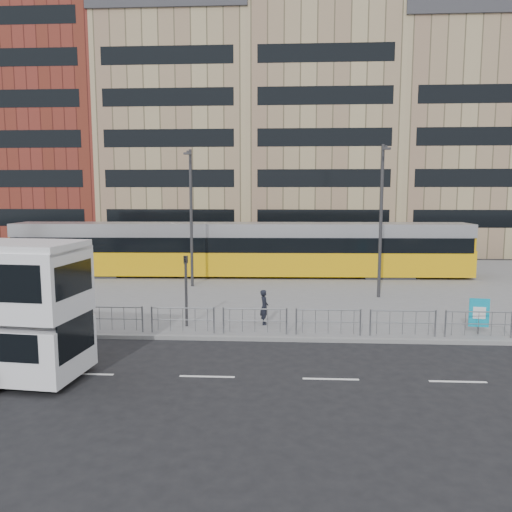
# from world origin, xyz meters

# --- Properties ---
(ground) EXTENTS (120.00, 120.00, 0.00)m
(ground) POSITION_xyz_m (0.00, 0.00, 0.00)
(ground) COLOR black
(ground) RESTS_ON ground
(plaza) EXTENTS (64.00, 24.00, 0.15)m
(plaza) POSITION_xyz_m (0.00, 12.00, 0.07)
(plaza) COLOR slate
(plaza) RESTS_ON ground
(kerb) EXTENTS (64.00, 0.25, 0.17)m
(kerb) POSITION_xyz_m (0.00, 0.05, 0.07)
(kerb) COLOR gray
(kerb) RESTS_ON ground
(building_row) EXTENTS (70.40, 18.40, 31.20)m
(building_row) POSITION_xyz_m (1.55, 34.27, 12.91)
(building_row) COLOR maroon
(building_row) RESTS_ON ground
(pedestrian_barrier) EXTENTS (32.07, 0.07, 1.10)m
(pedestrian_barrier) POSITION_xyz_m (2.00, 0.50, 0.98)
(pedestrian_barrier) COLOR gray
(pedestrian_barrier) RESTS_ON plaza
(road_markings) EXTENTS (62.00, 0.12, 0.01)m
(road_markings) POSITION_xyz_m (1.00, -4.00, 0.01)
(road_markings) COLOR white
(road_markings) RESTS_ON ground
(tram) EXTENTS (31.40, 3.96, 3.69)m
(tram) POSITION_xyz_m (-2.49, 14.83, 2.00)
(tram) COLOR #E0A60C
(tram) RESTS_ON plaza
(ad_panel) EXTENTS (0.79, 0.16, 1.48)m
(ad_panel) POSITION_xyz_m (8.51, 1.03, 1.02)
(ad_panel) COLOR #2D2D30
(ad_panel) RESTS_ON plaza
(pedestrian) EXTENTS (0.41, 0.59, 1.55)m
(pedestrian) POSITION_xyz_m (-0.38, 2.04, 0.92)
(pedestrian) COLOR black
(pedestrian) RESTS_ON plaza
(traffic_light_west) EXTENTS (0.19, 0.22, 3.10)m
(traffic_light_west) POSITION_xyz_m (-3.75, 1.56, 2.12)
(traffic_light_west) COLOR #2D2D30
(traffic_light_west) RESTS_ON plaza
(lamp_post_west) EXTENTS (0.45, 1.04, 8.36)m
(lamp_post_west) POSITION_xyz_m (-5.20, 10.77, 4.70)
(lamp_post_west) COLOR #2D2D30
(lamp_post_west) RESTS_ON plaza
(lamp_post_east) EXTENTS (0.45, 1.04, 8.36)m
(lamp_post_east) POSITION_xyz_m (5.77, 8.11, 4.70)
(lamp_post_east) COLOR #2D2D30
(lamp_post_east) RESTS_ON plaza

